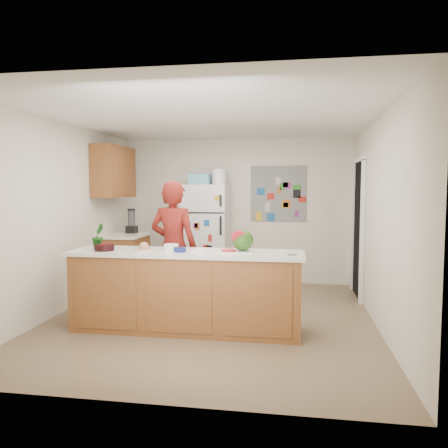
% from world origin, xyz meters
% --- Properties ---
extents(floor, '(4.00, 4.50, 0.02)m').
position_xyz_m(floor, '(0.00, 0.00, -0.01)').
color(floor, brown).
rests_on(floor, ground).
extents(wall_back, '(4.00, 0.02, 2.50)m').
position_xyz_m(wall_back, '(0.00, 2.26, 1.25)').
color(wall_back, beige).
rests_on(wall_back, ground).
extents(wall_left, '(0.02, 4.50, 2.50)m').
position_xyz_m(wall_left, '(-2.01, 0.00, 1.25)').
color(wall_left, beige).
rests_on(wall_left, ground).
extents(wall_right, '(0.02, 4.50, 2.50)m').
position_xyz_m(wall_right, '(2.01, 0.00, 1.25)').
color(wall_right, beige).
rests_on(wall_right, ground).
extents(ceiling, '(4.00, 4.50, 0.02)m').
position_xyz_m(ceiling, '(0.00, 0.00, 2.51)').
color(ceiling, white).
rests_on(ceiling, wall_back).
extents(doorway, '(0.03, 0.85, 2.04)m').
position_xyz_m(doorway, '(1.99, 1.45, 1.02)').
color(doorway, black).
rests_on(doorway, ground).
extents(peninsula_base, '(2.60, 0.62, 0.88)m').
position_xyz_m(peninsula_base, '(-0.20, -0.50, 0.44)').
color(peninsula_base, brown).
rests_on(peninsula_base, floor).
extents(peninsula_top, '(2.68, 0.70, 0.04)m').
position_xyz_m(peninsula_top, '(-0.20, -0.50, 0.90)').
color(peninsula_top, silver).
rests_on(peninsula_top, peninsula_base).
extents(side_counter_base, '(0.60, 0.80, 0.86)m').
position_xyz_m(side_counter_base, '(-1.69, 1.35, 0.43)').
color(side_counter_base, brown).
rests_on(side_counter_base, floor).
extents(side_counter_top, '(0.64, 0.84, 0.04)m').
position_xyz_m(side_counter_top, '(-1.69, 1.35, 0.88)').
color(side_counter_top, silver).
rests_on(side_counter_top, side_counter_base).
extents(upper_cabinets, '(0.35, 1.00, 0.80)m').
position_xyz_m(upper_cabinets, '(-1.82, 1.30, 1.90)').
color(upper_cabinets, brown).
rests_on(upper_cabinets, wall_left).
extents(refrigerator, '(0.75, 0.70, 1.70)m').
position_xyz_m(refrigerator, '(-0.45, 1.88, 0.85)').
color(refrigerator, silver).
rests_on(refrigerator, floor).
extents(fridge_top_bin, '(0.35, 0.28, 0.18)m').
position_xyz_m(fridge_top_bin, '(-0.55, 1.88, 1.79)').
color(fridge_top_bin, '#5999B2').
rests_on(fridge_top_bin, refrigerator).
extents(photo_collage, '(0.95, 0.01, 0.95)m').
position_xyz_m(photo_collage, '(0.75, 2.24, 1.55)').
color(photo_collage, slate).
rests_on(photo_collage, wall_back).
extents(person, '(0.68, 0.50, 1.74)m').
position_xyz_m(person, '(-0.53, 0.16, 0.87)').
color(person, maroon).
rests_on(person, floor).
extents(blender_appliance, '(0.12, 0.12, 0.38)m').
position_xyz_m(blender_appliance, '(-1.64, 1.56, 1.09)').
color(blender_appliance, black).
rests_on(blender_appliance, side_counter_top).
extents(cutting_board, '(0.38, 0.29, 0.01)m').
position_xyz_m(cutting_board, '(0.39, -0.46, 0.93)').
color(cutting_board, silver).
rests_on(cutting_board, peninsula_top).
extents(watermelon, '(0.24, 0.24, 0.24)m').
position_xyz_m(watermelon, '(0.45, -0.44, 1.05)').
color(watermelon, '#2E5A12').
rests_on(watermelon, cutting_board).
extents(watermelon_slice, '(0.16, 0.16, 0.02)m').
position_xyz_m(watermelon_slice, '(0.29, -0.51, 0.94)').
color(watermelon_slice, '#D11647').
rests_on(watermelon_slice, cutting_board).
extents(cherry_bowl, '(0.22, 0.22, 0.07)m').
position_xyz_m(cherry_bowl, '(-1.14, -0.60, 0.96)').
color(cherry_bowl, black).
rests_on(cherry_bowl, peninsula_top).
extents(white_bowl, '(0.20, 0.20, 0.06)m').
position_xyz_m(white_bowl, '(-0.42, -0.36, 0.95)').
color(white_bowl, white).
rests_on(white_bowl, peninsula_top).
extents(cobalt_bowl, '(0.16, 0.16, 0.05)m').
position_xyz_m(cobalt_bowl, '(-0.26, -0.55, 0.95)').
color(cobalt_bowl, navy).
rests_on(cobalt_bowl, peninsula_top).
extents(plate, '(0.28, 0.28, 0.02)m').
position_xyz_m(plate, '(-0.72, -0.45, 0.93)').
color(plate, beige).
rests_on(plate, peninsula_top).
extents(paper_towel, '(0.24, 0.23, 0.02)m').
position_xyz_m(paper_towel, '(-0.02, -0.50, 0.93)').
color(paper_towel, white).
rests_on(paper_towel, peninsula_top).
extents(keys, '(0.10, 0.07, 0.01)m').
position_xyz_m(keys, '(1.00, -0.64, 0.93)').
color(keys, gray).
rests_on(keys, peninsula_top).
extents(potted_plant, '(0.16, 0.19, 0.30)m').
position_xyz_m(potted_plant, '(-1.29, -0.45, 1.07)').
color(potted_plant, '#1C4912').
rests_on(potted_plant, peninsula_top).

